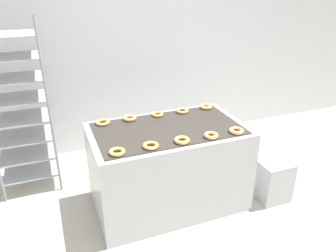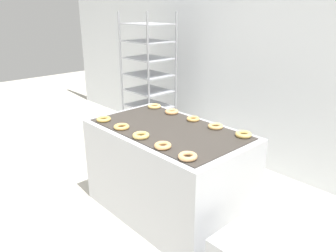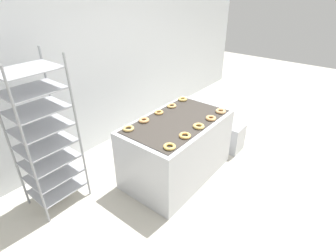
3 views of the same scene
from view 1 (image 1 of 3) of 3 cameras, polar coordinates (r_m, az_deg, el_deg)
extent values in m
plane|color=beige|center=(2.98, 5.02, -20.34)|extent=(14.00, 14.00, 0.00)
cube|color=silver|center=(4.17, -7.50, 14.76)|extent=(8.00, 0.05, 2.80)
cube|color=#B7BABF|center=(3.21, 0.00, -7.16)|extent=(1.43, 0.85, 0.82)
cube|color=#38332D|center=(3.01, 0.00, -0.42)|extent=(1.32, 0.75, 0.01)
cube|color=#262628|center=(2.98, 9.85, -6.54)|extent=(0.12, 0.07, 0.10)
cylinder|color=gray|center=(3.38, -19.91, 1.94)|extent=(0.02, 0.02, 1.76)
cylinder|color=gray|center=(3.80, -20.27, 4.35)|extent=(0.02, 0.02, 1.76)
cube|color=#A8AAB2|center=(3.90, -22.64, -7.08)|extent=(0.55, 0.45, 0.01)
cube|color=#A8AAB2|center=(3.80, -23.14, -4.42)|extent=(0.55, 0.45, 0.01)
cube|color=#A8AAB2|center=(3.71, -23.66, -1.63)|extent=(0.55, 0.45, 0.01)
cube|color=#A8AAB2|center=(3.63, -24.21, 1.29)|extent=(0.55, 0.45, 0.01)
cube|color=#A8AAB2|center=(3.56, -24.78, 4.34)|extent=(0.55, 0.45, 0.01)
cube|color=#A8AAB2|center=(3.50, -25.38, 7.50)|extent=(0.55, 0.45, 0.01)
cube|color=#A8AAB2|center=(3.46, -26.00, 10.75)|extent=(0.55, 0.45, 0.01)
cube|color=#A8AAB2|center=(3.42, -26.65, 14.07)|extent=(0.55, 0.45, 0.01)
cube|color=#B7BABF|center=(3.55, 17.50, -8.76)|extent=(0.32, 0.34, 0.43)
torus|color=#E7BD5C|center=(2.61, -8.85, -4.47)|extent=(0.13, 0.13, 0.03)
torus|color=#ECB35C|center=(2.67, -3.02, -3.43)|extent=(0.13, 0.13, 0.03)
torus|color=#E1BA63|center=(2.75, 2.45, -2.48)|extent=(0.14, 0.14, 0.04)
torus|color=#ECAA67|center=(2.85, 7.52, -1.63)|extent=(0.13, 0.13, 0.03)
torus|color=#E0A96F|center=(2.98, 11.84, -0.81)|extent=(0.13, 0.13, 0.04)
torus|color=#E7BD6C|center=(3.15, -11.31, 0.63)|extent=(0.13, 0.13, 0.03)
torus|color=#EAA767|center=(3.19, -6.70, 1.36)|extent=(0.13, 0.13, 0.04)
torus|color=#E6AB5B|center=(3.27, -1.83, 2.05)|extent=(0.12, 0.12, 0.03)
torus|color=#E5B26B|center=(3.36, 2.50, 2.66)|extent=(0.13, 0.13, 0.03)
torus|color=#E1BA62|center=(3.48, 6.64, 3.37)|extent=(0.13, 0.13, 0.04)
camera|label=2|loc=(3.03, 55.15, 8.96)|focal=35.00mm
camera|label=3|loc=(1.61, -83.42, 12.25)|focal=28.00mm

